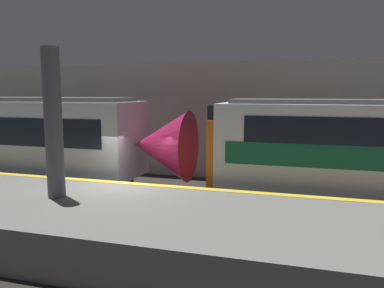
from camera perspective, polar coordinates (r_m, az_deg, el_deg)
ground_plane at (r=12.92m, az=-10.14°, el=-10.50°), size 120.00×120.00×0.00m
platform at (r=10.83m, az=-15.82°, el=-11.25°), size 40.00×4.66×1.12m
station_rear_barrier at (r=17.95m, az=-1.66°, el=3.65°), size 50.00×0.15×5.43m
support_pillar_near at (r=11.03m, az=-20.37°, el=2.93°), size 0.49×0.49×4.15m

